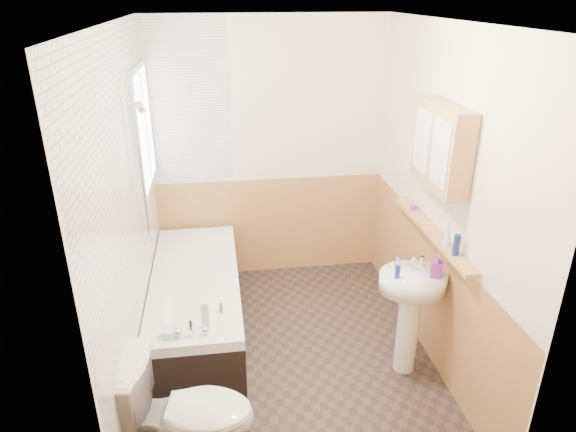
{
  "coord_description": "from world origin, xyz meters",
  "views": [
    {
      "loc": [
        -0.5,
        -3.27,
        2.68
      ],
      "look_at": [
        0.0,
        0.15,
        1.15
      ],
      "focal_mm": 32.0,
      "sensor_mm": 36.0,
      "label": 1
    }
  ],
  "objects_px": {
    "pine_shelf": "(431,231)",
    "medicine_cabinet": "(441,147)",
    "toilet": "(186,416)",
    "sink": "(410,302)",
    "bathtub": "(197,303)"
  },
  "relations": [
    {
      "from": "bathtub",
      "to": "medicine_cabinet",
      "type": "relative_size",
      "value": 2.86
    },
    {
      "from": "toilet",
      "to": "pine_shelf",
      "type": "height_order",
      "value": "pine_shelf"
    },
    {
      "from": "bathtub",
      "to": "pine_shelf",
      "type": "bearing_deg",
      "value": -14.77
    },
    {
      "from": "pine_shelf",
      "to": "medicine_cabinet",
      "type": "distance_m",
      "value": 0.66
    },
    {
      "from": "sink",
      "to": "pine_shelf",
      "type": "relative_size",
      "value": 0.72
    },
    {
      "from": "sink",
      "to": "medicine_cabinet",
      "type": "distance_m",
      "value": 1.14
    },
    {
      "from": "bathtub",
      "to": "sink",
      "type": "xyz_separation_m",
      "value": [
        1.57,
        -0.69,
        0.31
      ]
    },
    {
      "from": "toilet",
      "to": "sink",
      "type": "distance_m",
      "value": 1.75
    },
    {
      "from": "pine_shelf",
      "to": "sink",
      "type": "bearing_deg",
      "value": -131.47
    },
    {
      "from": "pine_shelf",
      "to": "medicine_cabinet",
      "type": "height_order",
      "value": "medicine_cabinet"
    },
    {
      "from": "toilet",
      "to": "pine_shelf",
      "type": "relative_size",
      "value": 0.62
    },
    {
      "from": "bathtub",
      "to": "toilet",
      "type": "bearing_deg",
      "value": -91.26
    },
    {
      "from": "toilet",
      "to": "medicine_cabinet",
      "type": "bearing_deg",
      "value": -55.22
    },
    {
      "from": "bathtub",
      "to": "toilet",
      "type": "xyz_separation_m",
      "value": [
        -0.03,
        -1.37,
        0.11
      ]
    },
    {
      "from": "pine_shelf",
      "to": "medicine_cabinet",
      "type": "relative_size",
      "value": 2.07
    }
  ]
}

